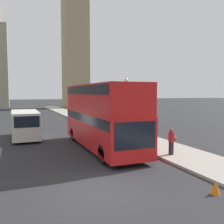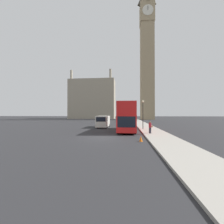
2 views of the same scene
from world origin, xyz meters
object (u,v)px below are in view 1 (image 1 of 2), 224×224
red_double_decker_bus (101,113)px  street_lamp (126,98)px  pedestrian (171,141)px  white_van (25,124)px

red_double_decker_bus → street_lamp: bearing=35.3°
red_double_decker_bus → street_lamp: size_ratio=2.11×
pedestrian → street_lamp: street_lamp is taller
red_double_decker_bus → pedestrian: 5.12m
street_lamp → white_van: bearing=152.7°
red_double_decker_bus → pedestrian: (3.16, -3.74, -1.51)m
red_double_decker_bus → pedestrian: size_ratio=6.49×
red_double_decker_bus → street_lamp: street_lamp is taller
street_lamp → pedestrian: bearing=-86.7°
red_double_decker_bus → white_van: 7.65m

